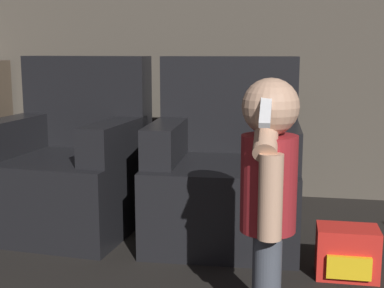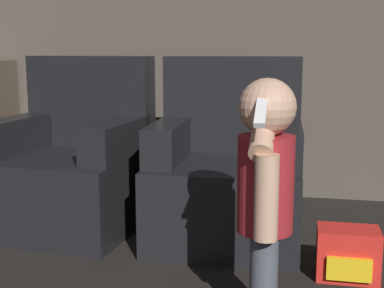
# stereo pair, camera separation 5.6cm
# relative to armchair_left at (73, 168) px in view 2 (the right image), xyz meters

# --- Properties ---
(wall_back) EXTENTS (8.40, 0.05, 2.60)m
(wall_back) POSITION_rel_armchair_left_xyz_m (0.92, 0.90, 0.96)
(wall_back) COLOR #51493F
(wall_back) RESTS_ON ground_plane
(armchair_left) EXTENTS (0.84, 0.84, 0.97)m
(armchair_left) POSITION_rel_armchair_left_xyz_m (0.00, 0.00, 0.00)
(armchair_left) COLOR black
(armchair_left) RESTS_ON ground_plane
(armchair_right) EXTENTS (0.80, 0.79, 0.97)m
(armchair_right) POSITION_rel_armchair_left_xyz_m (0.89, 0.00, 0.00)
(armchair_right) COLOR black
(armchair_right) RESTS_ON ground_plane
(person_toddler) EXTENTS (0.20, 0.35, 0.92)m
(person_toddler) POSITION_rel_armchair_left_xyz_m (1.16, -0.95, 0.20)
(person_toddler) COLOR #474C56
(person_toddler) RESTS_ON ground_plane
(toy_backpack) EXTENTS (0.27, 0.20, 0.23)m
(toy_backpack) POSITION_rel_armchair_left_xyz_m (1.50, -0.45, -0.23)
(toy_backpack) COLOR red
(toy_backpack) RESTS_ON ground_plane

